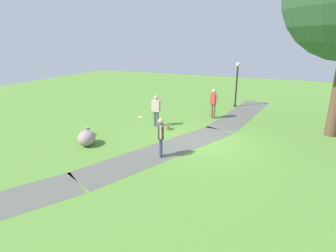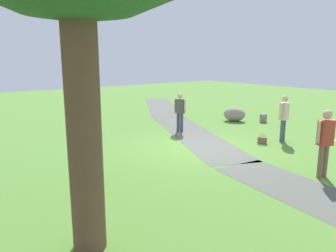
{
  "view_description": "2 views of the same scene",
  "coord_description": "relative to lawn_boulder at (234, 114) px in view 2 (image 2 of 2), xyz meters",
  "views": [
    {
      "loc": [
        11.39,
        3.18,
        4.53
      ],
      "look_at": [
        1.83,
        -1.02,
        1.19
      ],
      "focal_mm": 28.7,
      "sensor_mm": 36.0,
      "label": 1
    },
    {
      "loc": [
        -8.12,
        7.46,
        3.08
      ],
      "look_at": [
        0.64,
        0.76,
        0.76
      ],
      "focal_mm": 35.03,
      "sensor_mm": 36.0,
      "label": 2
    }
  ],
  "objects": [
    {
      "name": "footpath_segment_far",
      "position": [
        6.26,
        -0.12,
        -0.33
      ],
      "size": [
        7.75,
        5.55,
        0.01
      ],
      "color": "#585B52",
      "rests_on": "ground"
    },
    {
      "name": "ground_plane",
      "position": [
        -2.48,
        4.74,
        -0.34
      ],
      "size": [
        48.0,
        48.0,
        0.0
      ],
      "primitive_type": "plane",
      "color": "#5A8C37"
    },
    {
      "name": "backpack_by_boulder",
      "position": [
        -1.06,
        -0.89,
        -0.14
      ],
      "size": [
        0.32,
        0.33,
        0.4
      ],
      "color": "gray",
      "rests_on": "ground"
    },
    {
      "name": "footpath_segment_mid",
      "position": [
        -0.87,
        3.48,
        -0.33
      ],
      "size": [
        8.03,
        4.68,
        0.01
      ],
      "color": "#585B52",
      "rests_on": "ground"
    },
    {
      "name": "lawn_boulder",
      "position": [
        0.0,
        0.0,
        0.0
      ],
      "size": [
        1.3,
        1.19,
        0.67
      ],
      "color": "gray",
      "rests_on": "ground"
    },
    {
      "name": "woman_with_handbag",
      "position": [
        -3.78,
        1.63,
        0.66
      ],
      "size": [
        0.31,
        0.51,
        1.71
      ],
      "color": "#4A556C",
      "rests_on": "ground"
    },
    {
      "name": "handbag_on_grass",
      "position": [
        -3.52,
        2.47,
        -0.2
      ],
      "size": [
        0.37,
        0.37,
        0.31
      ],
      "color": "brown",
      "rests_on": "ground"
    },
    {
      "name": "passerby_on_path",
      "position": [
        -6.59,
        4.08,
        0.71
      ],
      "size": [
        0.34,
        0.5,
        1.79
      ],
      "color": "#7F5D4A",
      "rests_on": "ground"
    },
    {
      "name": "man_near_boulder",
      "position": [
        -0.18,
        3.61,
        0.6
      ],
      "size": [
        0.47,
        0.37,
        1.63
      ],
      "color": "#3E4061",
      "rests_on": "ground"
    }
  ]
}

